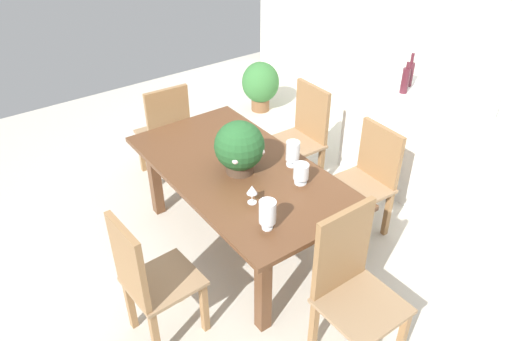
% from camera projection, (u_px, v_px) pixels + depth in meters
% --- Properties ---
extents(ground_plane, '(7.04, 7.04, 0.00)m').
position_uv_depth(ground_plane, '(242.00, 242.00, 4.10)').
color(ground_plane, beige).
extents(back_wall, '(6.40, 0.10, 2.60)m').
position_uv_depth(back_wall, '(466.00, 30.00, 4.65)').
color(back_wall, silver).
rests_on(back_wall, ground).
extents(dining_table, '(1.86, 1.01, 0.74)m').
position_uv_depth(dining_table, '(239.00, 180.00, 3.74)').
color(dining_table, brown).
rests_on(dining_table, ground).
extents(chair_foot_end, '(0.46, 0.47, 1.05)m').
position_uv_depth(chair_foot_end, '(351.00, 280.00, 2.98)').
color(chair_foot_end, olive).
rests_on(chair_foot_end, ground).
extents(chair_far_left, '(0.47, 0.48, 0.98)m').
position_uv_depth(chair_far_left, '(302.00, 132.00, 4.56)').
color(chair_far_left, olive).
rests_on(chair_far_left, ground).
extents(chair_near_right, '(0.43, 0.46, 1.00)m').
position_uv_depth(chair_near_right, '(147.00, 278.00, 3.03)').
color(chair_near_right, olive).
rests_on(chair_near_right, ground).
extents(chair_far_right, '(0.47, 0.46, 0.93)m').
position_uv_depth(chair_far_right, '(368.00, 176.00, 4.00)').
color(chair_far_right, olive).
rests_on(chair_far_right, ground).
extents(chair_head_end, '(0.43, 0.47, 0.98)m').
position_uv_depth(chair_head_end, '(166.00, 129.00, 4.61)').
color(chair_head_end, olive).
rests_on(chair_head_end, ground).
extents(flower_centerpiece, '(0.37, 0.37, 0.40)m').
position_uv_depth(flower_centerpiece, '(239.00, 147.00, 3.54)').
color(flower_centerpiece, '#4C3828').
rests_on(flower_centerpiece, dining_table).
extents(crystal_vase_left, '(0.10, 0.10, 0.20)m').
position_uv_depth(crystal_vase_left, '(293.00, 152.00, 3.66)').
color(crystal_vase_left, silver).
rests_on(crystal_vase_left, dining_table).
extents(crystal_vase_center_near, '(0.11, 0.11, 0.21)m').
position_uv_depth(crystal_vase_center_near, '(267.00, 213.00, 3.04)').
color(crystal_vase_center_near, silver).
rests_on(crystal_vase_center_near, dining_table).
extents(crystal_vase_right, '(0.11, 0.11, 0.16)m').
position_uv_depth(crystal_vase_right, '(301.00, 172.00, 3.48)').
color(crystal_vase_right, silver).
rests_on(crystal_vase_right, dining_table).
extents(wine_glass, '(0.07, 0.07, 0.14)m').
position_uv_depth(wine_glass, '(252.00, 190.00, 3.28)').
color(wine_glass, silver).
rests_on(wine_glass, dining_table).
extents(kitchen_counter, '(1.50, 0.51, 0.98)m').
position_uv_depth(kitchen_counter, '(421.00, 146.00, 4.45)').
color(kitchen_counter, white).
rests_on(kitchen_counter, ground).
extents(wine_bottle_tall, '(0.08, 0.08, 0.29)m').
position_uv_depth(wine_bottle_tall, '(493.00, 109.00, 3.72)').
color(wine_bottle_tall, '#B2BFB7').
rests_on(wine_bottle_tall, kitchen_counter).
extents(wine_bottle_dark, '(0.07, 0.07, 0.30)m').
position_uv_depth(wine_bottle_dark, '(410.00, 73.00, 4.30)').
color(wine_bottle_dark, '#511E28').
rests_on(wine_bottle_dark, kitchen_counter).
extents(wine_bottle_amber, '(0.06, 0.06, 0.28)m').
position_uv_depth(wine_bottle_amber, '(405.00, 80.00, 4.17)').
color(wine_bottle_amber, '#511E28').
rests_on(wine_bottle_amber, kitchen_counter).
extents(potted_plant_floor, '(0.45, 0.45, 0.61)m').
position_uv_depth(potted_plant_floor, '(261.00, 84.00, 5.95)').
color(potted_plant_floor, brown).
rests_on(potted_plant_floor, ground).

